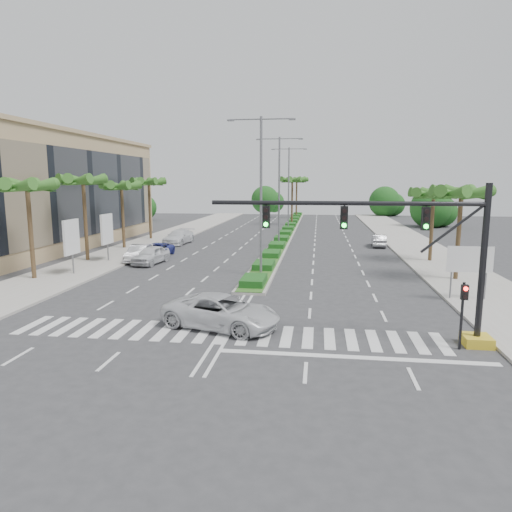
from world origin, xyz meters
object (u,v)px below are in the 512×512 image
Objects in this scene: car_parked_c at (157,250)px; car_right at (379,241)px; car_parked_a at (151,255)px; car_crossing at (221,312)px; car_parked_b at (139,253)px; car_parked_d at (179,237)px.

car_right is at bearing 27.81° from car_parked_c.
car_parked_a reaches higher than car_parked_c.
car_parked_a is 0.78× the size of car_crossing.
car_parked_a is 1.01× the size of car_parked_b.
car_crossing reaches higher than car_parked_a.
car_parked_b is at bearing 50.49° from car_crossing.
car_parked_d reaches higher than car_parked_c.
car_parked_b is at bearing 154.97° from car_parked_a.
car_parked_d is at bearing 97.88° from car_parked_c.
car_parked_a reaches higher than car_right.
car_right is at bearing -3.14° from car_crossing.
car_right is (21.45, 13.82, -0.11)m from car_parked_a.
car_parked_a reaches higher than car_parked_b.
car_parked_b is 21.03m from car_crossing.
car_parked_b reaches higher than car_parked_c.
car_parked_c is at bearing 71.82° from car_parked_b.
car_parked_b is at bearing -98.65° from car_parked_c.
car_parked_c is 0.82× the size of car_parked_d.
car_parked_a is at bearing 48.34° from car_crossing.
car_right is (22.94, 0.85, -0.13)m from car_parked_d.
car_crossing is at bearing -58.48° from car_parked_c.
car_parked_d reaches higher than car_parked_a.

